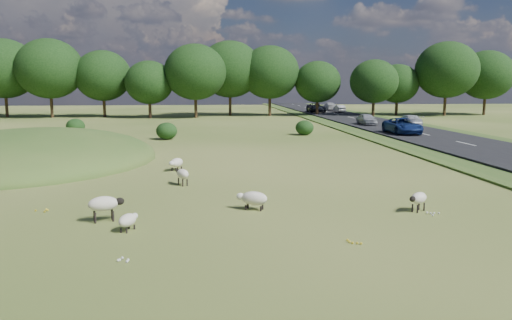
{
  "coord_description": "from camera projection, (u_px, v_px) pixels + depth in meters",
  "views": [
    {
      "loc": [
        -0.54,
        -21.56,
        4.9
      ],
      "look_at": [
        2.0,
        4.0,
        1.0
      ],
      "focal_mm": 35.0,
      "sensor_mm": 36.0,
      "label": 1
    }
  ],
  "objects": [
    {
      "name": "road",
      "position": [
        399.0,
        129.0,
        53.46
      ],
      "size": [
        8.0,
        150.0,
        0.25
      ],
      "primitive_type": "cube",
      "color": "black",
      "rests_on": "ground"
    },
    {
      "name": "sheep_1",
      "position": [
        104.0,
        204.0,
        17.91
      ],
      "size": [
        1.34,
        0.87,
        0.93
      ],
      "rotation": [
        0.0,
        0.0,
        0.32
      ],
      "color": "beige",
      "rests_on": "ground"
    },
    {
      "name": "car_0",
      "position": [
        339.0,
        109.0,
        84.31
      ],
      "size": [
        1.29,
        3.7,
        1.22
      ],
      "primitive_type": "imported",
      "rotation": [
        0.0,
        0.0,
        3.14
      ],
      "color": "#AEAFB6",
      "rests_on": "road"
    },
    {
      "name": "sheep_2",
      "position": [
        182.0,
        174.0,
        24.41
      ],
      "size": [
        0.83,
        1.15,
        0.8
      ],
      "rotation": [
        0.0,
        0.0,
        2.01
      ],
      "color": "beige",
      "rests_on": "ground"
    },
    {
      "name": "ground",
      "position": [
        213.0,
        144.0,
        41.68
      ],
      "size": [
        160.0,
        160.0,
        0.0
      ],
      "primitive_type": "plane",
      "color": "#38561B",
      "rests_on": "ground"
    },
    {
      "name": "car_7",
      "position": [
        402.0,
        126.0,
        47.59
      ],
      "size": [
        2.44,
        5.3,
        1.47
      ],
      "primitive_type": "imported",
      "color": "navy",
      "rests_on": "road"
    },
    {
      "name": "car_4",
      "position": [
        316.0,
        108.0,
        84.79
      ],
      "size": [
        2.53,
        5.5,
        1.53
      ],
      "primitive_type": "imported",
      "color": "black",
      "rests_on": "road"
    },
    {
      "name": "mound",
      "position": [
        31.0,
        160.0,
        32.63
      ],
      "size": [
        16.0,
        20.0,
        4.0
      ],
      "primitive_type": "ellipsoid",
      "color": "#33561E",
      "rests_on": "ground"
    },
    {
      "name": "car_3",
      "position": [
        329.0,
        106.0,
        91.34
      ],
      "size": [
        1.96,
        4.81,
        1.4
      ],
      "primitive_type": "imported",
      "rotation": [
        0.0,
        0.0,
        3.14
      ],
      "color": "silver",
      "rests_on": "road"
    },
    {
      "name": "shrubs",
      "position": [
        177.0,
        128.0,
        47.75
      ],
      "size": [
        24.49,
        8.47,
        1.54
      ],
      "color": "black",
      "rests_on": "ground"
    },
    {
      "name": "sheep_3",
      "position": [
        253.0,
        198.0,
        19.61
      ],
      "size": [
        1.33,
        0.92,
        0.74
      ],
      "rotation": [
        0.0,
        0.0,
        2.75
      ],
      "color": "beige",
      "rests_on": "ground"
    },
    {
      "name": "sheep_0",
      "position": [
        418.0,
        198.0,
        19.33
      ],
      "size": [
        1.03,
        0.9,
        0.76
      ],
      "rotation": [
        0.0,
        0.0,
        3.8
      ],
      "color": "beige",
      "rests_on": "ground"
    },
    {
      "name": "car_1",
      "position": [
        367.0,
        119.0,
        58.22
      ],
      "size": [
        1.58,
        3.92,
        1.34
      ],
      "primitive_type": "imported",
      "color": "#AEB1B6",
      "rests_on": "road"
    },
    {
      "name": "sheep_5",
      "position": [
        176.0,
        163.0,
        28.62
      ],
      "size": [
        0.96,
        1.27,
        0.71
      ],
      "rotation": [
        0.0,
        0.0,
        4.22
      ],
      "color": "beige",
      "rests_on": "ground"
    },
    {
      "name": "sheep_4",
      "position": [
        128.0,
        220.0,
        16.81
      ],
      "size": [
        0.74,
        1.06,
        0.59
      ],
      "rotation": [
        0.0,
        0.0,
        1.16
      ],
      "color": "beige",
      "rests_on": "ground"
    },
    {
      "name": "car_6",
      "position": [
        409.0,
        121.0,
        55.54
      ],
      "size": [
        1.85,
        4.54,
        1.32
      ],
      "primitive_type": "imported",
      "rotation": [
        0.0,
        0.0,
        3.14
      ],
      "color": "silver",
      "rests_on": "road"
    },
    {
      "name": "treeline",
      "position": [
        202.0,
        73.0,
        75.45
      ],
      "size": [
        96.28,
        14.66,
        11.7
      ],
      "color": "black",
      "rests_on": "ground"
    }
  ]
}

